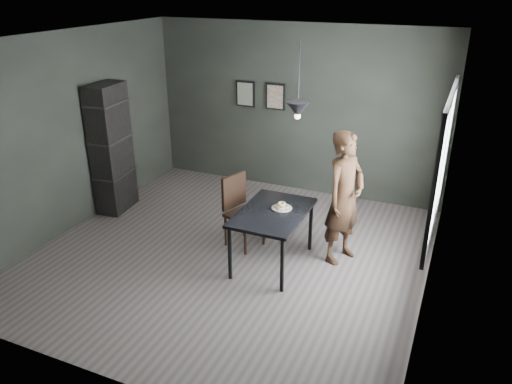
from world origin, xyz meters
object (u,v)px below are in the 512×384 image
at_px(cafe_table, 273,217).
at_px(woman, 344,198).
at_px(white_plate, 282,209).
at_px(wood_chair, 240,206).
at_px(shelf_unit, 111,149).
at_px(pendant_lamp, 298,109).

bearing_deg(cafe_table, woman, 31.96).
bearing_deg(white_plate, wood_chair, 162.33).
bearing_deg(shelf_unit, woman, -7.99).
bearing_deg(woman, shelf_unit, 111.71).
distance_m(white_plate, wood_chair, 0.75).
bearing_deg(woman, cafe_table, 145.17).
distance_m(cafe_table, shelf_unit, 3.00).
height_order(woman, pendant_lamp, pendant_lamp).
bearing_deg(wood_chair, white_plate, 0.95).
xyz_separation_m(white_plate, wood_chair, (-0.69, 0.22, -0.19)).
xyz_separation_m(wood_chair, pendant_lamp, (0.86, -0.23, 1.48)).
height_order(cafe_table, shelf_unit, shelf_unit).
xyz_separation_m(woman, wood_chair, (-1.39, -0.16, -0.31)).
height_order(wood_chair, pendant_lamp, pendant_lamp).
bearing_deg(pendant_lamp, cafe_table, -158.20).
bearing_deg(white_plate, cafe_table, -126.79).
xyz_separation_m(woman, shelf_unit, (-3.70, 0.10, 0.13)).
relative_size(cafe_table, woman, 0.69).
distance_m(cafe_table, wood_chair, 0.70).
height_order(shelf_unit, pendant_lamp, pendant_lamp).
distance_m(cafe_table, woman, 0.94).
bearing_deg(shelf_unit, white_plate, -15.51).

